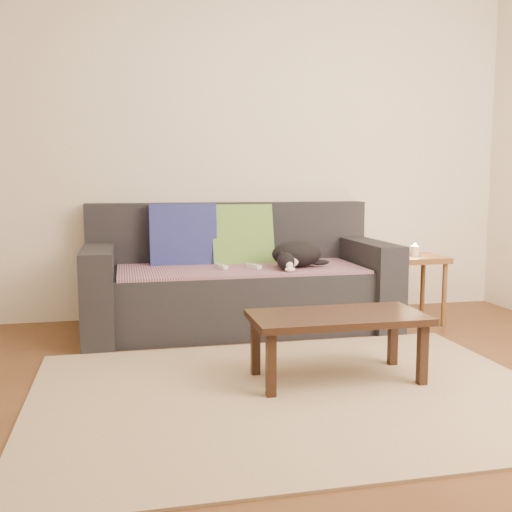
# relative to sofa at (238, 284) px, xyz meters

# --- Properties ---
(ground) EXTENTS (4.50, 4.50, 0.00)m
(ground) POSITION_rel_sofa_xyz_m (0.00, -1.57, -0.31)
(ground) COLOR brown
(ground) RESTS_ON ground
(back_wall) EXTENTS (4.50, 0.04, 2.60)m
(back_wall) POSITION_rel_sofa_xyz_m (0.00, 0.43, 0.99)
(back_wall) COLOR beige
(back_wall) RESTS_ON ground
(sofa) EXTENTS (2.10, 0.94, 0.87)m
(sofa) POSITION_rel_sofa_xyz_m (0.00, 0.00, 0.00)
(sofa) COLOR #232328
(sofa) RESTS_ON ground
(throw_blanket) EXTENTS (1.66, 0.74, 0.02)m
(throw_blanket) POSITION_rel_sofa_xyz_m (0.00, -0.09, 0.12)
(throw_blanket) COLOR #3F294C
(throw_blanket) RESTS_ON sofa
(cushion_navy) EXTENTS (0.47, 0.17, 0.48)m
(cushion_navy) POSITION_rel_sofa_xyz_m (-0.37, 0.17, 0.32)
(cushion_navy) COLOR #131353
(cushion_navy) RESTS_ON throw_blanket
(cushion_green) EXTENTS (0.45, 0.23, 0.46)m
(cushion_green) POSITION_rel_sofa_xyz_m (0.07, 0.17, 0.32)
(cushion_green) COLOR #0C5345
(cushion_green) RESTS_ON throw_blanket
(cat) EXTENTS (0.43, 0.40, 0.18)m
(cat) POSITION_rel_sofa_xyz_m (0.37, -0.19, 0.22)
(cat) COLOR black
(cat) RESTS_ON throw_blanket
(wii_remote_a) EXTENTS (0.07, 0.15, 0.03)m
(wii_remote_a) POSITION_rel_sofa_xyz_m (-0.14, -0.15, 0.15)
(wii_remote_a) COLOR white
(wii_remote_a) RESTS_ON throw_blanket
(wii_remote_b) EXTENTS (0.08, 0.15, 0.03)m
(wii_remote_b) POSITION_rel_sofa_xyz_m (0.08, -0.18, 0.15)
(wii_remote_b) COLOR white
(wii_remote_b) RESTS_ON throw_blanket
(side_table) EXTENTS (0.39, 0.39, 0.49)m
(side_table) POSITION_rel_sofa_xyz_m (1.28, -0.16, 0.10)
(side_table) COLOR brown
(side_table) RESTS_ON ground
(candle) EXTENTS (0.06, 0.06, 0.09)m
(candle) POSITION_rel_sofa_xyz_m (1.28, -0.16, 0.22)
(candle) COLOR beige
(candle) RESTS_ON side_table
(rug) EXTENTS (2.50, 1.80, 0.01)m
(rug) POSITION_rel_sofa_xyz_m (0.00, -1.42, -0.30)
(rug) COLOR tan
(rug) RESTS_ON ground
(coffee_table) EXTENTS (0.89, 0.45, 0.36)m
(coffee_table) POSITION_rel_sofa_xyz_m (0.28, -1.27, 0.00)
(coffee_table) COLOR black
(coffee_table) RESTS_ON rug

